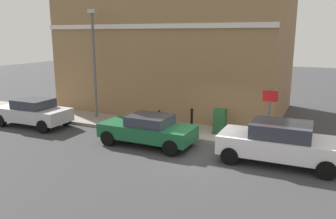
{
  "coord_description": "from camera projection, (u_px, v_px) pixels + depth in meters",
  "views": [
    {
      "loc": [
        -12.36,
        -4.03,
        4.61
      ],
      "look_at": [
        1.42,
        2.47,
        1.2
      ],
      "focal_mm": 36.1,
      "sensor_mm": 36.0,
      "label": 1
    }
  ],
  "objects": [
    {
      "name": "sidewalk",
      "position": [
        113.0,
        122.0,
        17.9
      ],
      "size": [
        2.28,
        30.0,
        0.15
      ],
      "primitive_type": "cube",
      "color": "gray",
      "rests_on": "ground"
    },
    {
      "name": "car_white",
      "position": [
        280.0,
        142.0,
        12.2
      ],
      "size": [
        2.02,
        4.3,
        1.53
      ],
      "rotation": [
        0.0,
        0.0,
        1.59
      ],
      "color": "silver",
      "rests_on": "ground"
    },
    {
      "name": "bollard_far_kerb",
      "position": [
        159.0,
        120.0,
        15.65
      ],
      "size": [
        0.14,
        0.14,
        1.04
      ],
      "color": "black",
      "rests_on": "sidewalk"
    },
    {
      "name": "utility_cabinet",
      "position": [
        220.0,
        122.0,
        15.38
      ],
      "size": [
        0.46,
        0.61,
        1.15
      ],
      "color": "#1E4C28",
      "rests_on": "sidewalk"
    },
    {
      "name": "ground",
      "position": [
        208.0,
        151.0,
        13.6
      ],
      "size": [
        80.0,
        80.0,
        0.0
      ],
      "primitive_type": "plane",
      "color": "#38383A"
    },
    {
      "name": "bollard_near_cabinet",
      "position": [
        192.0,
        118.0,
        16.05
      ],
      "size": [
        0.14,
        0.14,
        1.04
      ],
      "color": "black",
      "rests_on": "sidewalk"
    },
    {
      "name": "car_green",
      "position": [
        148.0,
        129.0,
        14.23
      ],
      "size": [
        1.83,
        4.02,
        1.31
      ],
      "rotation": [
        0.0,
        0.0,
        1.57
      ],
      "color": "#195933",
      "rests_on": "ground"
    },
    {
      "name": "lamppost",
      "position": [
        94.0,
        59.0,
        17.87
      ],
      "size": [
        0.2,
        0.44,
        5.72
      ],
      "color": "#59595B",
      "rests_on": "sidewalk"
    },
    {
      "name": "street_sign",
      "position": [
        269.0,
        109.0,
        13.55
      ],
      "size": [
        0.08,
        0.6,
        2.3
      ],
      "color": "#59595B",
      "rests_on": "sidewalk"
    },
    {
      "name": "corner_building",
      "position": [
        177.0,
        41.0,
        20.74
      ],
      "size": [
        7.74,
        12.93,
        8.39
      ],
      "color": "olive",
      "rests_on": "ground"
    },
    {
      "name": "car_silver",
      "position": [
        33.0,
        112.0,
        17.16
      ],
      "size": [
        1.85,
        3.95,
        1.41
      ],
      "rotation": [
        0.0,
        0.0,
        1.59
      ],
      "color": "#B7B7BC",
      "rests_on": "ground"
    }
  ]
}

